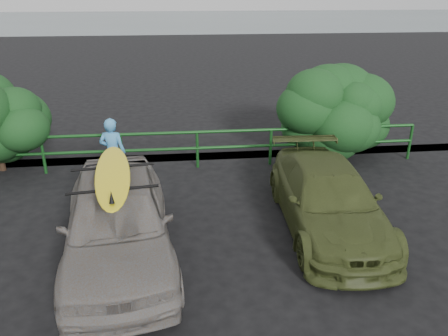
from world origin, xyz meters
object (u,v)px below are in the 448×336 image
at_px(olive_vehicle, 328,198).
at_px(guardrail, 160,151).
at_px(surfboard, 113,174).
at_px(sedan, 117,220).
at_px(man, 113,152).

bearing_deg(olive_vehicle, guardrail, 137.05).
bearing_deg(surfboard, guardrail, 74.76).
relative_size(sedan, surfboard, 1.65).
height_order(guardrail, man, man).
bearing_deg(man, olive_vehicle, 161.36).
bearing_deg(guardrail, sedan, -98.27).
xyz_separation_m(sedan, man, (-0.47, 3.21, 0.08)).
bearing_deg(guardrail, olive_vehicle, -45.18).
bearing_deg(guardrail, surfboard, -98.27).
distance_m(sedan, olive_vehicle, 4.10).
distance_m(guardrail, sedan, 4.19).
bearing_deg(sedan, man, 91.43).
relative_size(man, surfboard, 0.62).
bearing_deg(surfboard, olive_vehicle, 2.58).
distance_m(guardrail, surfboard, 4.33).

